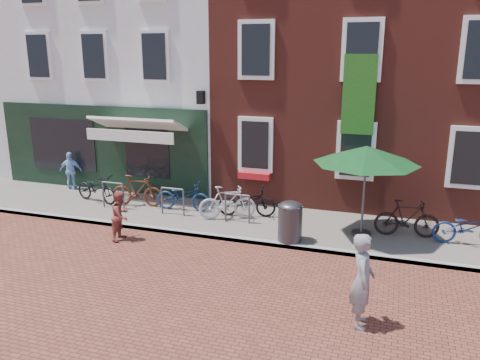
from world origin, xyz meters
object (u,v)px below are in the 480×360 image
(woman, at_px, (362,280))
(litter_bin, at_px, (290,219))
(bicycle_1, at_px, (137,191))
(bicycle_2, at_px, (183,196))
(bicycle_5, at_px, (407,218))
(cafe_person, at_px, (71,171))
(bicycle_6, at_px, (468,228))
(bicycle_4, at_px, (247,202))
(boy, at_px, (121,216))
(parasol, at_px, (367,151))
(bicycle_3, at_px, (227,203))
(bicycle_0, at_px, (97,188))

(woman, bearing_deg, litter_bin, 23.69)
(bicycle_1, distance_m, bicycle_2, 1.52)
(bicycle_1, distance_m, bicycle_5, 7.93)
(cafe_person, height_order, bicycle_6, cafe_person)
(cafe_person, height_order, bicycle_4, cafe_person)
(woman, bearing_deg, boy, 62.23)
(parasol, height_order, bicycle_5, parasol)
(parasol, height_order, cafe_person, parasol)
(bicycle_3, bearing_deg, bicycle_2, 53.68)
(cafe_person, relative_size, bicycle_1, 0.80)
(woman, height_order, bicycle_6, woman)
(bicycle_1, xyz_separation_m, bicycle_6, (9.38, -0.17, -0.05))
(bicycle_1, bearing_deg, bicycle_6, -100.35)
(cafe_person, distance_m, bicycle_0, 1.98)
(litter_bin, relative_size, cafe_person, 0.86)
(woman, xyz_separation_m, bicycle_2, (-5.62, 4.67, -0.33))
(parasol, distance_m, bicycle_3, 4.14)
(cafe_person, bearing_deg, bicycle_4, 155.71)
(bicycle_1, distance_m, bicycle_6, 9.38)
(boy, height_order, bicycle_6, boy)
(bicycle_0, xyz_separation_m, bicycle_2, (2.97, 0.10, 0.00))
(bicycle_1, relative_size, bicycle_3, 1.00)
(litter_bin, bearing_deg, bicycle_0, 168.79)
(boy, xyz_separation_m, bicycle_5, (7.07, 2.26, -0.05))
(bicycle_0, bearing_deg, bicycle_2, -74.28)
(woman, distance_m, bicycle_0, 9.74)
(bicycle_1, bearing_deg, bicycle_0, 81.67)
(bicycle_1, height_order, bicycle_3, same)
(boy, height_order, bicycle_0, boy)
(bicycle_1, distance_m, bicycle_3, 3.07)
(bicycle_1, relative_size, bicycle_5, 1.00)
(bicycle_4, bearing_deg, bicycle_5, -104.44)
(bicycle_3, bearing_deg, bicycle_5, -111.58)
(woman, relative_size, bicycle_6, 1.04)
(boy, bearing_deg, bicycle_1, 19.73)
(bicycle_1, xyz_separation_m, bicycle_4, (3.51, 0.14, -0.05))
(bicycle_2, height_order, bicycle_3, bicycle_3)
(bicycle_5, bearing_deg, woman, 163.65)
(parasol, height_order, bicycle_6, parasol)
(woman, height_order, bicycle_2, woman)
(bicycle_5, bearing_deg, bicycle_3, 85.78)
(bicycle_1, bearing_deg, woman, -132.11)
(cafe_person, xyz_separation_m, bicycle_2, (4.67, -0.90, -0.21))
(bicycle_0, bearing_deg, bicycle_4, -74.24)
(parasol, relative_size, cafe_person, 2.05)
(bicycle_2, bearing_deg, boy, 159.83)
(litter_bin, distance_m, boy, 4.38)
(cafe_person, height_order, bicycle_2, cafe_person)
(boy, distance_m, bicycle_6, 8.79)
(bicycle_3, height_order, bicycle_6, bicycle_3)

